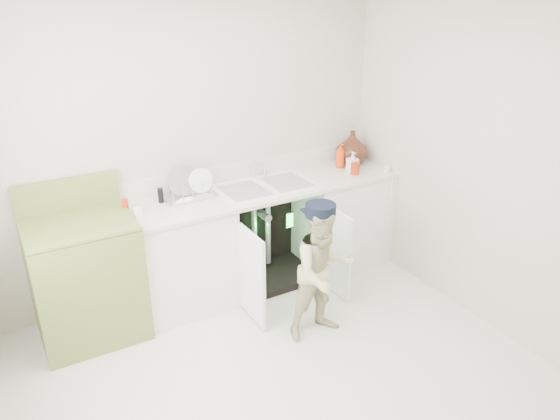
% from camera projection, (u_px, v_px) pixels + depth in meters
% --- Properties ---
extents(ground, '(3.50, 3.50, 0.00)m').
position_uv_depth(ground, '(280.00, 377.00, 3.78)').
color(ground, beige).
rests_on(ground, ground).
extents(room_shell, '(6.00, 5.50, 1.26)m').
position_uv_depth(room_shell, '(281.00, 212.00, 3.28)').
color(room_shell, beige).
rests_on(room_shell, ground).
extents(counter_run, '(2.44, 1.02, 1.21)m').
position_uv_depth(counter_run, '(269.00, 231.00, 4.81)').
color(counter_run, white).
rests_on(counter_run, ground).
extents(avocado_stove, '(0.76, 0.65, 1.18)m').
position_uv_depth(avocado_stove, '(86.00, 277.00, 4.07)').
color(avocado_stove, olive).
rests_on(avocado_stove, ground).
extents(repair_worker, '(0.53, 0.78, 1.08)m').
position_uv_depth(repair_worker, '(323.00, 271.00, 4.04)').
color(repair_worker, beige).
rests_on(repair_worker, ground).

